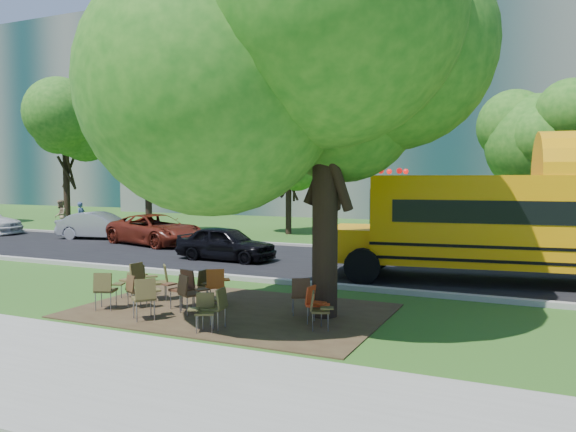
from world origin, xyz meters
The scene contains 33 objects.
ground centered at (0.00, 0.00, 0.00)m, with size 160.00×160.00×0.00m, color #2B5119.
sidewalk centered at (0.00, -5.00, 0.02)m, with size 60.00×4.00×0.04m, color gray.
dirt_patch centered at (1.00, -0.50, 0.01)m, with size 7.00×4.50×0.03m, color #382819.
asphalt_road centered at (0.00, 7.00, 0.02)m, with size 80.00×8.00×0.04m, color black.
kerb_near centered at (0.00, 3.00, 0.07)m, with size 80.00×0.25×0.14m, color gray.
kerb_far centered at (0.00, 11.10, 0.07)m, with size 80.00×0.25×0.14m, color gray.
building_main centered at (-8.00, 36.00, 11.00)m, with size 38.00×16.00×22.00m, color slate.
building_left centered at (-38.00, 40.00, 10.00)m, with size 26.00×14.00×20.00m, color slate.
bg_tree_0 centered at (-12.00, 13.00, 4.57)m, with size 5.20×5.20×7.18m.
bg_tree_1 centered at (-20.00, 15.00, 5.39)m, with size 6.00×6.00×8.40m.
bg_tree_2 centered at (-5.00, 16.00, 4.21)m, with size 4.80×4.80×6.62m.
bg_tree_3 centered at (8.00, 14.00, 5.03)m, with size 5.60×5.60×7.84m.
main_tree centered at (3.17, -0.13, 5.69)m, with size 7.20×7.20×9.30m.
chair_0 centered at (-1.65, -1.67, 0.56)m, with size 0.62×0.70×0.91m.
chair_1 centered at (-1.14, -1.24, 0.50)m, with size 0.67×0.52×0.82m.
chair_2 centered at (-0.21, -2.05, 0.59)m, with size 0.65×0.82×0.95m.
chair_3 centered at (-0.13, -0.80, 0.57)m, with size 0.69×0.54×0.92m.
chair_4 centered at (0.33, -1.21, 0.56)m, with size 0.76×0.60×0.91m.
chair_5 centered at (1.39, -2.24, 0.48)m, with size 0.53×0.63×0.78m.
chair_6 centered at (1.53, -1.97, 0.53)m, with size 0.55×0.57×0.86m.
chair_7 centered at (3.44, -1.23, 0.49)m, with size 0.62×0.54×0.79m.
chair_8 centered at (-1.97, -0.19, 0.52)m, with size 0.56×0.71×0.85m.
chair_9 centered at (-1.15, -0.30, 0.56)m, with size 0.78×0.62×0.91m.
chair_10 centered at (0.03, -0.03, 0.50)m, with size 0.48×0.53×0.81m.
chair_11 centered at (0.42, -0.19, 0.57)m, with size 0.61×0.77×0.92m.
chair_12 centered at (3.22, -0.82, 0.50)m, with size 0.48×0.56×0.82m.
chair_13 centered at (2.67, -0.25, 0.54)m, with size 0.59×0.71×0.88m.
chair_14 centered at (-1.94, -0.35, 0.58)m, with size 0.55×0.64×0.93m.
black_car centered at (-3.11, 6.20, 0.65)m, with size 1.53×3.79×1.29m, color black.
bg_car_silver centered at (-12.46, 9.76, 0.68)m, with size 1.44×4.12×1.36m, color gray.
bg_car_red centered at (-8.45, 9.00, 0.70)m, with size 2.33×5.05×1.40m, color #52180E.
pedestrian_a centered at (-16.54, 12.66, 0.84)m, with size 0.61×0.40×1.67m, color navy.
pedestrian_b centered at (-17.61, 12.17, 0.90)m, with size 0.87×0.68×1.80m, color #897452.
Camera 1 is at (7.48, -11.60, 3.10)m, focal length 35.00 mm.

